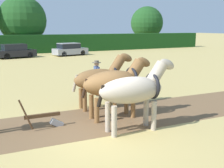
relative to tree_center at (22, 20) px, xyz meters
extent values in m
plane|color=tan|center=(-3.58, -33.83, -4.37)|extent=(240.00, 240.00, 0.00)
cube|color=brown|center=(-5.89, -32.13, -4.36)|extent=(22.84, 4.35, 0.01)
cylinder|color=#4C3823|center=(0.00, 0.00, -3.09)|extent=(0.44, 0.44, 2.55)
sphere|color=#1E4C1E|center=(0.00, 0.00, 0.01)|extent=(6.63, 6.63, 6.63)
cylinder|color=brown|center=(22.12, 1.81, -3.09)|extent=(0.44, 0.44, 2.56)
sphere|color=#1E4C1E|center=(22.12, 1.81, -0.21)|extent=(5.82, 5.82, 5.82)
ellipsoid|color=#B2A38E|center=(-2.56, -33.79, -2.96)|extent=(2.30, 1.03, 0.87)
cylinder|color=#B2A38E|center=(-1.81, -33.57, -3.86)|extent=(0.18, 0.18, 1.01)
cylinder|color=#B2A38E|center=(-1.84, -34.08, -3.86)|extent=(0.18, 0.18, 1.01)
cylinder|color=#B2A38E|center=(-3.28, -33.50, -3.86)|extent=(0.18, 0.18, 1.01)
cylinder|color=#B2A38E|center=(-3.30, -34.01, -3.86)|extent=(0.18, 0.18, 1.01)
cylinder|color=#B2A38E|center=(-1.60, -33.84, -2.48)|extent=(0.81, 0.45, 0.88)
ellipsoid|color=#B2A38E|center=(-1.19, -33.85, -2.19)|extent=(0.69, 0.29, 0.54)
cube|color=black|center=(-1.42, -33.84, -2.29)|extent=(0.41, 0.10, 0.55)
cylinder|color=black|center=(-3.63, -33.74, -3.05)|extent=(0.30, 0.13, 0.71)
torus|color=black|center=(-1.77, -33.83, -2.89)|extent=(0.15, 0.89, 0.89)
ellipsoid|color=brown|center=(-2.49, -32.29, -3.01)|extent=(2.34, 1.13, 0.97)
cylinder|color=brown|center=(-1.73, -32.05, -3.91)|extent=(0.18, 0.18, 0.92)
cylinder|color=brown|center=(-1.75, -32.61, -3.91)|extent=(0.18, 0.18, 0.92)
cylinder|color=brown|center=(-3.22, -31.98, -3.91)|extent=(0.18, 0.18, 0.92)
cylinder|color=brown|center=(-3.25, -32.54, -3.91)|extent=(0.18, 0.18, 0.92)
cylinder|color=brown|center=(-1.51, -32.34, -2.54)|extent=(0.80, 0.49, 0.84)
ellipsoid|color=brown|center=(-1.15, -32.36, -2.28)|extent=(0.69, 0.29, 0.54)
cube|color=black|center=(-1.35, -32.35, -2.34)|extent=(0.38, 0.10, 0.50)
cylinder|color=black|center=(-3.58, -32.24, -3.11)|extent=(0.30, 0.13, 0.71)
torus|color=black|center=(-1.68, -32.33, -2.94)|extent=(0.16, 0.98, 0.97)
ellipsoid|color=brown|center=(-2.41, -30.80, -3.11)|extent=(2.12, 1.02, 0.87)
cylinder|color=brown|center=(-1.73, -30.58, -3.93)|extent=(0.18, 0.18, 0.87)
cylinder|color=brown|center=(-1.75, -31.08, -3.93)|extent=(0.18, 0.18, 0.87)
cylinder|color=brown|center=(-3.08, -30.51, -3.93)|extent=(0.18, 0.18, 0.87)
cylinder|color=brown|center=(-3.10, -31.02, -3.93)|extent=(0.18, 0.18, 0.87)
cylinder|color=brown|center=(-1.53, -30.84, -2.58)|extent=(0.87, 0.45, 0.97)
ellipsoid|color=brown|center=(-1.07, -30.86, -2.25)|extent=(0.69, 0.29, 0.54)
cube|color=gray|center=(-1.33, -30.85, -2.40)|extent=(0.46, 0.10, 0.62)
cylinder|color=gray|center=(-3.40, -30.75, -3.20)|extent=(0.30, 0.13, 0.71)
torus|color=black|center=(-1.69, -30.83, -3.04)|extent=(0.15, 0.90, 0.89)
cube|color=#4C331E|center=(-5.12, -32.16, -3.92)|extent=(1.22, 0.16, 0.12)
cube|color=#939399|center=(-4.63, -32.19, -4.27)|extent=(0.49, 0.22, 0.39)
cylinder|color=#4C331E|center=(-5.65, -31.94, -3.82)|extent=(0.40, 0.08, 0.96)
cylinder|color=#4C331E|center=(-5.67, -32.34, -3.82)|extent=(0.40, 0.08, 0.96)
cylinder|color=#4C4C4C|center=(-1.53, -28.66, -3.93)|extent=(0.14, 0.14, 0.87)
cylinder|color=#4C4C4C|center=(-1.57, -28.88, -3.93)|extent=(0.14, 0.14, 0.87)
cube|color=#3D5184|center=(-1.55, -28.77, -3.18)|extent=(0.30, 0.54, 0.62)
sphere|color=tan|center=(-1.55, -28.77, -2.75)|extent=(0.24, 0.24, 0.24)
cylinder|color=#3D5184|center=(-1.49, -28.47, -3.20)|extent=(0.09, 0.09, 0.58)
cylinder|color=#3D5184|center=(-1.61, -29.06, -3.20)|extent=(0.09, 0.09, 0.58)
cylinder|color=#665B4C|center=(-1.55, -28.77, -2.68)|extent=(0.45, 0.45, 0.02)
cylinder|color=#665B4C|center=(-1.55, -28.77, -2.63)|extent=(0.23, 0.23, 0.10)
cube|color=black|center=(-2.35, -8.40, -3.83)|extent=(4.38, 2.47, 0.72)
cube|color=black|center=(-2.55, -8.43, -3.17)|extent=(2.71, 2.02, 0.60)
cube|color=black|center=(-2.55, -8.43, -2.84)|extent=(2.71, 2.02, 0.06)
cylinder|color=black|center=(-1.22, -7.40, -4.04)|extent=(0.68, 0.32, 0.65)
cylinder|color=black|center=(-0.95, -8.97, -4.04)|extent=(0.68, 0.32, 0.65)
cylinder|color=black|center=(-3.74, -7.82, -4.04)|extent=(0.68, 0.32, 0.65)
cylinder|color=black|center=(-3.48, -9.40, -4.04)|extent=(0.68, 0.32, 0.65)
cube|color=#9E9EA8|center=(3.98, -8.51, -3.84)|extent=(4.32, 2.43, 0.70)
cube|color=black|center=(3.78, -8.54, -3.21)|extent=(2.68, 1.99, 0.58)
cube|color=#9E9EA8|center=(3.78, -8.54, -2.88)|extent=(2.68, 1.99, 0.06)
cylinder|color=black|center=(5.10, -7.53, -4.05)|extent=(0.66, 0.32, 0.63)
cylinder|color=black|center=(5.36, -9.08, -4.05)|extent=(0.66, 0.32, 0.63)
cylinder|color=black|center=(2.60, -7.94, -4.05)|extent=(0.66, 0.32, 0.63)
cylinder|color=black|center=(2.85, -9.49, -4.05)|extent=(0.66, 0.32, 0.63)
camera|label=1|loc=(-7.20, -41.44, -0.94)|focal=45.00mm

